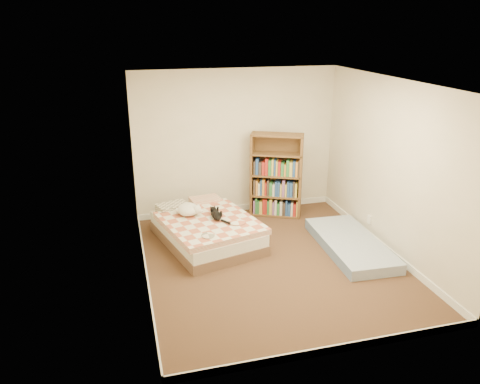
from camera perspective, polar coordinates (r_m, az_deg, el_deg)
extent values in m
cube|color=#4B3420|center=(6.70, 3.88, -8.56)|extent=(3.50, 4.00, 0.01)
cube|color=white|center=(5.92, 4.46, 13.15)|extent=(3.50, 4.00, 0.01)
cube|color=beige|center=(8.04, -0.45, 6.01)|extent=(3.50, 0.01, 2.50)
cube|color=beige|center=(4.50, 12.41, -6.28)|extent=(3.50, 0.01, 2.50)
cube|color=beige|center=(5.90, -12.17, 0.20)|extent=(0.01, 4.00, 2.50)
cube|color=beige|center=(6.95, 17.96, 2.72)|extent=(0.01, 4.00, 2.50)
cube|color=white|center=(8.41, -0.41, -1.96)|extent=(3.50, 0.02, 0.10)
cube|color=white|center=(5.15, 11.31, -18.29)|extent=(3.50, 0.02, 0.10)
cube|color=white|center=(6.40, -11.28, -9.95)|extent=(0.02, 4.00, 0.10)
cube|color=white|center=(7.38, 16.90, -6.21)|extent=(0.02, 4.00, 0.10)
cube|color=white|center=(7.58, 15.51, -3.25)|extent=(0.03, 0.09, 0.13)
cube|color=brown|center=(7.25, -4.08, -5.56)|extent=(1.61, 1.98, 0.16)
cube|color=silver|center=(7.18, -4.11, -4.37)|extent=(1.58, 1.94, 0.17)
cube|color=#BE6146|center=(7.12, -4.14, -3.42)|extent=(1.59, 1.70, 0.09)
cube|color=slate|center=(7.67, -7.17, -1.56)|extent=(0.54, 0.41, 0.13)
cube|color=#BE6146|center=(7.75, -2.98, -1.17)|extent=(0.54, 0.41, 0.13)
cube|color=brown|center=(7.90, 1.57, 1.79)|extent=(0.16, 0.28, 1.45)
cube|color=brown|center=(8.16, 7.20, 2.25)|extent=(0.16, 0.28, 1.45)
cube|color=brown|center=(8.14, 4.12, 2.32)|extent=(0.80, 0.39, 1.45)
cube|color=brown|center=(8.27, 4.30, -2.63)|extent=(0.91, 0.63, 0.03)
cube|color=brown|center=(8.02, 4.43, 2.09)|extent=(0.91, 0.63, 0.03)
cube|color=brown|center=(7.83, 4.57, 6.95)|extent=(0.91, 0.63, 0.03)
cube|color=#677FAB|center=(7.21, 13.32, -6.22)|extent=(0.86, 1.79, 0.16)
ellipsoid|color=black|center=(7.04, -2.92, -2.81)|extent=(0.16, 0.34, 0.11)
sphere|color=black|center=(7.20, -3.22, -2.20)|extent=(0.11, 0.11, 0.10)
cone|color=black|center=(7.21, -3.51, -1.83)|extent=(0.04, 0.04, 0.04)
cone|color=black|center=(7.22, -3.04, -1.78)|extent=(0.04, 0.04, 0.04)
cylinder|color=black|center=(6.87, -1.83, -3.66)|extent=(0.04, 0.19, 0.04)
ellipsoid|color=white|center=(7.20, -6.35, -2.10)|extent=(0.39, 0.42, 0.18)
sphere|color=white|center=(7.10, -5.41, -2.22)|extent=(0.16, 0.16, 0.14)
sphere|color=white|center=(7.07, -4.93, -2.44)|extent=(0.07, 0.07, 0.06)
sphere|color=white|center=(7.25, -7.58, -2.16)|extent=(0.09, 0.09, 0.08)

